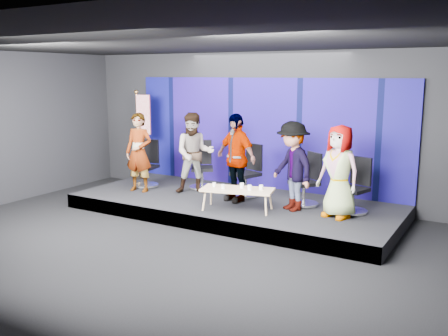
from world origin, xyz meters
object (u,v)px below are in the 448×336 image
Objects in this scene: chair_a at (147,171)px; panelist_b at (195,153)px; mug_e at (261,187)px; coffee_table at (237,190)px; chair_c at (247,179)px; mug_d at (250,187)px; chair_b at (202,173)px; mug_c at (242,186)px; mug_a at (214,185)px; chair_e at (355,195)px; panelist_a at (139,152)px; chair_d at (306,188)px; mug_b at (223,187)px; panelist_c at (236,158)px; panelist_d at (292,166)px; panelist_e at (339,172)px; flag_stand at (141,132)px.

chair_a is 1.50m from panelist_b.
coffee_table is at bearing -160.48° from mug_e.
mug_d is (0.64, -1.13, 0.11)m from chair_c.
chair_b is (1.27, 0.50, 0.00)m from chair_a.
chair_a is 3.07m from mug_c.
mug_a is at bearing -72.86° from panelist_b.
chair_a is at bearing 166.70° from mug_d.
chair_e is 10.68× the size of mug_c.
chair_d is (3.81, 0.75, -0.55)m from panelist_a.
mug_b is 0.93× the size of mug_e.
panelist_c reaches higher than panelist_d.
panelist_d is 1.43m from mug_b.
panelist_d is at bearing 39.20° from mug_e.
mug_c reaches higher than mug_d.
mug_d is at bearing -21.43° from chair_a.
mug_a is at bearing -82.64° from chair_b.
panelist_c is 18.83× the size of mug_d.
panelist_b is 1.69× the size of chair_e.
panelist_b reaches higher than chair_a.
panelist_a is 2.39m from panelist_c.
mug_a is (-1.54, -1.13, 0.12)m from chair_d.
panelist_d is at bearing 30.77° from coffee_table.
mug_d is (-1.81, -0.98, 0.13)m from chair_e.
panelist_d is 1.33m from chair_e.
chair_c is 13.07× the size of mug_b.
panelist_e reaches higher than mug_d.
chair_e is (3.73, -0.27, -0.02)m from chair_b.
mug_c is 0.04× the size of flag_stand.
mug_b is at bearing -155.04° from mug_e.
mug_d is at bearing -18.29° from mug_c.
panelist_c reaches higher than chair_d.
chair_d is 1.30m from mug_d.
flag_stand is (-4.05, 1.27, 0.73)m from mug_e.
mug_b is (-2.31, -1.16, 0.12)m from chair_e.
panelist_e reaches higher than mug_b.
mug_c is at bearing 59.85° from coffee_table.
chair_c is 1.30m from mug_d.
mug_e is at bearing -61.27° from chair_b.
panelist_e is 2.49m from mug_a.
panelist_e reaches higher than mug_e.
mug_c is at bearing 17.56° from mug_a.
chair_e is (3.61, 0.22, -0.56)m from panelist_b.
chair_c reaches higher than mug_d.
chair_d is 1.11m from panelist_e.
chair_a is 0.60× the size of panelist_c.
flag_stand reaches higher than panelist_a.
chair_d is at bearing -165.24° from chair_e.
mug_c reaches higher than mug_b.
panelist_b is 2.49m from panelist_d.
coffee_table is (-1.89, -0.53, -0.48)m from panelist_e.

